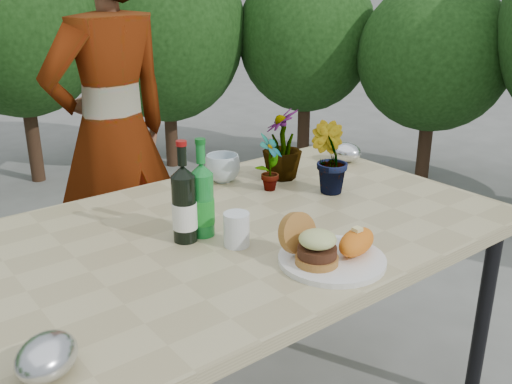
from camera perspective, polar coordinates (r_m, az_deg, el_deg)
patio_table at (r=1.73m, az=-1.64°, el=-5.08°), size 1.60×1.00×0.75m
shrub_hedge at (r=3.12m, az=-15.88°, el=13.42°), size 6.83×5.07×1.92m
dinner_plate at (r=1.50m, az=7.60°, el=-6.72°), size 0.28×0.28×0.01m
burger_stack at (r=1.46m, az=5.63°, el=-5.23°), size 0.11×0.16×0.11m
sweet_potato at (r=1.52m, az=10.02°, el=-4.93°), size 0.17×0.12×0.06m
grilled_veg at (r=1.56m, az=5.66°, el=-4.68°), size 0.08×0.05×0.03m
wine_bottle at (r=1.58m, az=-7.19°, el=-1.30°), size 0.07×0.07×0.29m
sparkling_water at (r=1.61m, az=-5.40°, el=-0.88°), size 0.07×0.07×0.29m
plastic_cup at (r=1.57m, az=-1.96°, el=-3.76°), size 0.07×0.07×0.09m
seedling_left at (r=1.96m, az=1.39°, el=2.95°), size 0.13×0.11×0.20m
seedling_mid at (r=1.95m, az=7.32°, el=3.39°), size 0.14×0.16×0.24m
seedling_right at (r=2.08m, az=2.65°, el=4.81°), size 0.20×0.20×0.26m
blue_bowl at (r=2.06m, az=-3.37°, el=2.40°), size 0.13×0.13×0.10m
foil_packet_left at (r=1.16m, az=-20.21°, el=-15.18°), size 0.17×0.17×0.08m
foil_packet_right at (r=2.32m, az=8.90°, el=3.96°), size 0.14×0.16×0.08m
person at (r=2.48m, az=-14.09°, el=5.56°), size 0.66×0.49×1.65m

